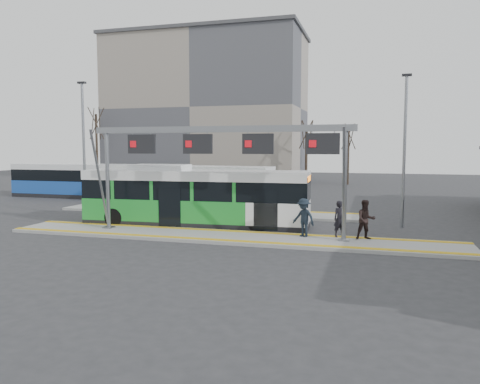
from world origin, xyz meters
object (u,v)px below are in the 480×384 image
object	(u,v)px
passenger_c	(304,218)
gantry	(220,148)
passenger_a	(340,219)
passenger_b	(366,220)
hero_bus	(195,198)

from	to	relation	value
passenger_c	gantry	bearing A→B (deg)	-145.34
passenger_a	passenger_b	xyz separation A→B (m)	(1.17, -0.22, 0.05)
hero_bus	passenger_b	size ratio (longest dim) A/B	6.91
gantry	passenger_c	distance (m)	5.15
hero_bus	passenger_b	world-z (taller)	hero_bus
passenger_b	passenger_a	bearing A→B (deg)	151.03
passenger_b	passenger_c	xyz separation A→B (m)	(-2.81, -0.17, 0.00)
hero_bus	passenger_a	bearing A→B (deg)	-15.77
passenger_a	passenger_b	world-z (taller)	passenger_b
gantry	passenger_a	xyz separation A→B (m)	(5.61, 0.85, -3.30)
passenger_a	passenger_b	distance (m)	1.19
hero_bus	gantry	bearing A→B (deg)	-51.49
hero_bus	passenger_a	size ratio (longest dim) A/B	7.31
passenger_a	passenger_b	size ratio (longest dim) A/B	0.94
passenger_c	hero_bus	bearing A→B (deg)	-170.62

